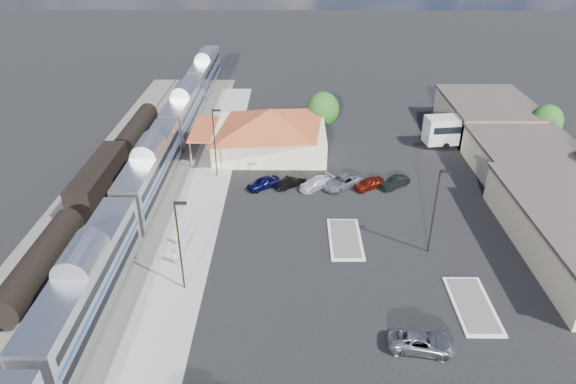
{
  "coord_description": "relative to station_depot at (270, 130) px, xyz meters",
  "views": [
    {
      "loc": [
        -1.42,
        -41.79,
        29.62
      ],
      "look_at": [
        -1.91,
        6.99,
        2.8
      ],
      "focal_mm": 32.0,
      "sensor_mm": 36.0,
      "label": 1
    }
  ],
  "objects": [
    {
      "name": "station_depot",
      "position": [
        0.0,
        0.0,
        0.0
      ],
      "size": [
        18.35,
        12.24,
        6.2
      ],
      "color": "beige",
      "rests_on": "ground"
    },
    {
      "name": "tree_east_c",
      "position": [
        38.56,
        2.0,
        0.63
      ],
      "size": [
        4.41,
        4.41,
        6.21
      ],
      "color": "#382314",
      "rests_on": "ground"
    },
    {
      "name": "lamp_plat_n",
      "position": [
        -6.34,
        -8.0,
        2.21
      ],
      "size": [
        1.08,
        0.25,
        9.0
      ],
      "color": "black",
      "rests_on": "ground"
    },
    {
      "name": "parked_car_f",
      "position": [
        15.59,
        -10.58,
        -2.48
      ],
      "size": [
        4.03,
        3.48,
        1.31
      ],
      "primitive_type": "imported",
      "rotation": [
        0.0,
        0.0,
        -0.94
      ],
      "color": "black",
      "rests_on": "ground"
    },
    {
      "name": "coach_bus",
      "position": [
        28.56,
        2.7,
        -0.65
      ],
      "size": [
        13.67,
        4.62,
        4.3
      ],
      "rotation": [
        0.0,
        0.0,
        1.7
      ],
      "color": "white",
      "rests_on": "ground"
    },
    {
      "name": "parked_car_d",
      "position": [
        9.19,
        -10.58,
        -2.41
      ],
      "size": [
        5.57,
        5.02,
        1.44
      ],
      "primitive_type": "imported",
      "rotation": [
        0.0,
        0.0,
        -0.92
      ],
      "color": "#95999D",
      "rests_on": "ground"
    },
    {
      "name": "parked_car_e",
      "position": [
        12.39,
        -10.88,
        -2.45
      ],
      "size": [
        4.21,
        3.47,
        1.35
      ],
      "primitive_type": "imported",
      "rotation": [
        0.0,
        0.0,
        -1.01
      ],
      "color": "maroon",
      "rests_on": "ground"
    },
    {
      "name": "parked_car_b",
      "position": [
        2.79,
        -10.58,
        -2.49
      ],
      "size": [
        4.02,
        3.31,
        1.29
      ],
      "primitive_type": "imported",
      "rotation": [
        0.0,
        0.0,
        -0.98
      ],
      "color": "black",
      "rests_on": "ground"
    },
    {
      "name": "railbed",
      "position": [
        -16.44,
        -16.0,
        -3.07
      ],
      "size": [
        16.0,
        100.0,
        0.12
      ],
      "primitive_type": "cube",
      "color": "#4C4944",
      "rests_on": "ground"
    },
    {
      "name": "parked_car_c",
      "position": [
        5.99,
        -10.88,
        -2.47
      ],
      "size": [
        4.78,
        4.25,
        1.33
      ],
      "primitive_type": "imported",
      "rotation": [
        0.0,
        0.0,
        -0.92
      ],
      "color": "white",
      "rests_on": "ground"
    },
    {
      "name": "lamp_lot",
      "position": [
        16.66,
        -24.0,
        2.21
      ],
      "size": [
        1.08,
        0.25,
        9.0
      ],
      "color": "black",
      "rests_on": "ground"
    },
    {
      "name": "freight_cars",
      "position": [
        -19.44,
        -12.86,
        -1.21
      ],
      "size": [
        2.8,
        46.0,
        4.0
      ],
      "color": "black",
      "rests_on": "ground"
    },
    {
      "name": "ground",
      "position": [
        4.56,
        -24.0,
        -3.13
      ],
      "size": [
        280.0,
        280.0,
        0.0
      ],
      "primitive_type": "plane",
      "color": "black",
      "rests_on": "ground"
    },
    {
      "name": "platform",
      "position": [
        -7.44,
        -18.0,
        -3.04
      ],
      "size": [
        5.5,
        92.0,
        0.18
      ],
      "primitive_type": "cube",
      "color": "gray",
      "rests_on": "ground"
    },
    {
      "name": "lamp_plat_s",
      "position": [
        -6.34,
        -30.0,
        2.21
      ],
      "size": [
        1.08,
        0.25,
        9.0
      ],
      "color": "black",
      "rests_on": "ground"
    },
    {
      "name": "suv",
      "position": [
        13.09,
        -36.9,
        -2.41
      ],
      "size": [
        5.47,
        3.15,
        1.44
      ],
      "primitive_type": "imported",
      "rotation": [
        0.0,
        0.0,
        1.42
      ],
      "color": "gray",
      "rests_on": "ground"
    },
    {
      "name": "traffic_island_south",
      "position": [
        8.56,
        -22.0,
        -3.03
      ],
      "size": [
        3.3,
        7.5,
        0.21
      ],
      "color": "silver",
      "rests_on": "ground"
    },
    {
      "name": "person_a",
      "position": [
        -8.38,
        -23.22,
        -2.11
      ],
      "size": [
        0.57,
        0.71,
        1.68
      ],
      "primitive_type": "imported",
      "rotation": [
        0.0,
        0.0,
        1.26
      ],
      "color": "gold",
      "rests_on": "platform"
    },
    {
      "name": "tree_depot",
      "position": [
        7.56,
        6.0,
        0.89
      ],
      "size": [
        4.71,
        4.71,
        6.63
      ],
      "color": "#382314",
      "rests_on": "ground"
    },
    {
      "name": "passenger_train",
      "position": [
        -13.44,
        -12.22,
        -0.26
      ],
      "size": [
        3.0,
        104.0,
        5.55
      ],
      "color": "silver",
      "rests_on": "ground"
    },
    {
      "name": "buildings_east",
      "position": [
        32.56,
        -9.72,
        -0.86
      ],
      "size": [
        14.4,
        51.4,
        4.8
      ],
      "color": "#C6B28C",
      "rests_on": "ground"
    },
    {
      "name": "person_b",
      "position": [
        -8.03,
        -26.52,
        -2.04
      ],
      "size": [
        0.9,
        1.04,
        1.82
      ],
      "primitive_type": "imported",
      "rotation": [
        0.0,
        0.0,
        -1.29
      ],
      "color": "silver",
      "rests_on": "platform"
    },
    {
      "name": "parked_car_a",
      "position": [
        -0.41,
        -10.88,
        -2.42
      ],
      "size": [
        4.35,
        3.79,
        1.42
      ],
      "primitive_type": "imported",
      "rotation": [
        0.0,
        0.0,
        -0.94
      ],
      "color": "#0C0E3C",
      "rests_on": "ground"
    },
    {
      "name": "traffic_island_north",
      "position": [
        18.56,
        -32.0,
        -3.03
      ],
      "size": [
        3.3,
        7.5,
        0.21
      ],
      "color": "silver",
      "rests_on": "ground"
    }
  ]
}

